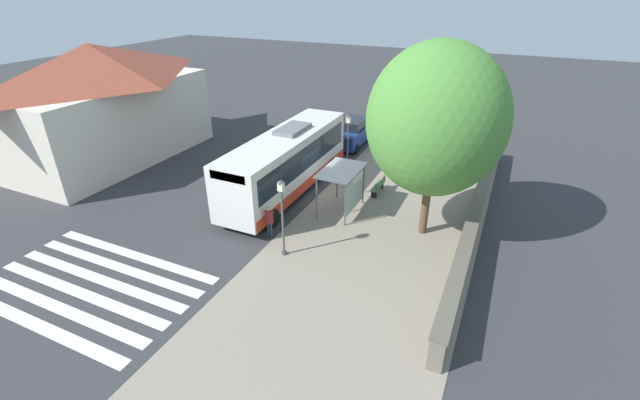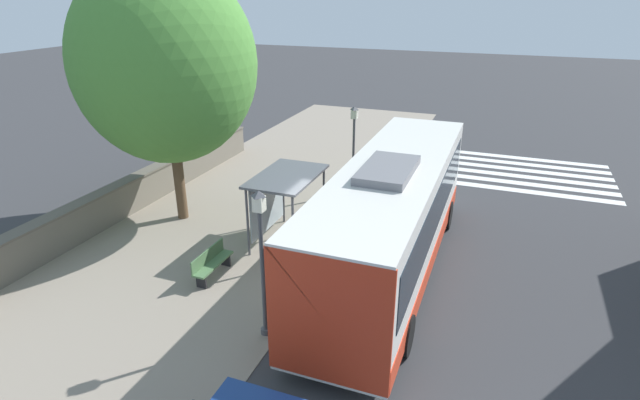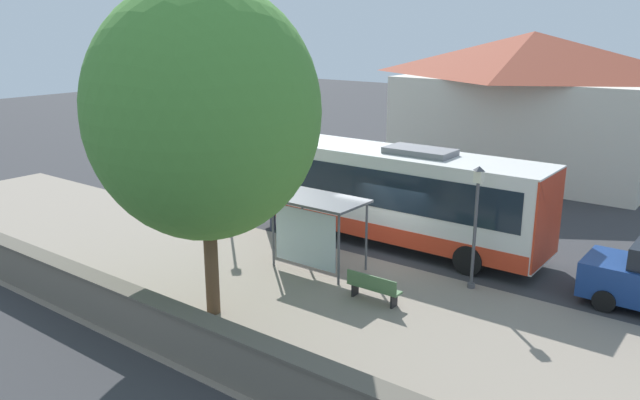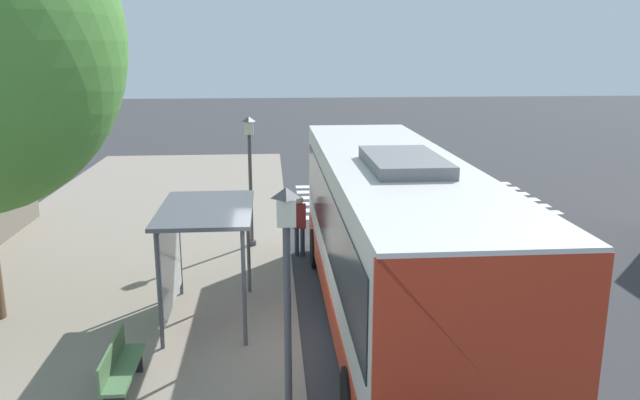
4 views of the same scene
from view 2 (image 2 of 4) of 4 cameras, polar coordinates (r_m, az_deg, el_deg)
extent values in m
plane|color=#353538|center=(15.40, 0.58, -8.08)|extent=(120.00, 120.00, 0.00)
cube|color=gray|center=(17.27, -13.62, -5.09)|extent=(9.00, 44.00, 0.02)
cube|color=silver|center=(22.95, 20.61, 1.19)|extent=(9.00, 0.50, 0.01)
cube|color=silver|center=(23.84, 20.68, 1.98)|extent=(9.00, 0.50, 0.01)
cube|color=silver|center=(24.74, 20.74, 2.71)|extent=(9.00, 0.50, 0.01)
cube|color=silver|center=(25.64, 20.80, 3.39)|extent=(9.00, 0.50, 0.01)
cube|color=silver|center=(26.54, 20.86, 4.02)|extent=(9.00, 0.50, 0.01)
cube|color=silver|center=(27.45, 20.91, 4.61)|extent=(9.00, 0.50, 0.01)
cube|color=#6B6356|center=(19.46, -23.75, -1.21)|extent=(0.50, 20.00, 1.23)
cube|color=#5B5449|center=(19.22, -24.06, 0.57)|extent=(0.60, 20.00, 0.08)
cube|color=silver|center=(14.52, 8.19, -1.61)|extent=(2.56, 10.90, 3.03)
cube|color=black|center=(14.36, 8.28, -0.18)|extent=(2.60, 10.03, 1.33)
cube|color=red|center=(15.06, 7.94, -5.80)|extent=(2.60, 10.68, 0.61)
cube|color=red|center=(9.99, 0.83, -13.81)|extent=(2.60, 0.06, 2.91)
cube|color=black|center=(19.16, 12.15, 8.04)|extent=(1.92, 0.08, 0.42)
cube|color=slate|center=(13.17, 7.77, 3.44)|extent=(1.28, 2.40, 0.22)
cylinder|color=black|center=(18.75, 7.06, -0.61)|extent=(0.30, 1.00, 1.00)
cylinder|color=black|center=(18.40, 14.30, -1.65)|extent=(0.30, 1.00, 1.00)
cylinder|color=black|center=(12.74, -1.17, -12.80)|extent=(0.30, 1.00, 1.00)
cylinder|color=black|center=(12.21, 9.69, -14.96)|extent=(0.30, 1.00, 1.00)
cylinder|color=#515459|center=(15.22, -3.09, -3.51)|extent=(0.08, 0.08, 2.33)
cylinder|color=#515459|center=(17.47, 0.43, 0.14)|extent=(0.08, 0.08, 2.33)
cylinder|color=#515459|center=(15.86, -8.26, -2.59)|extent=(0.08, 0.08, 2.33)
cylinder|color=#515459|center=(18.03, -4.22, 0.82)|extent=(0.08, 0.08, 2.33)
cube|color=#515459|center=(16.16, -3.81, 2.74)|extent=(1.86, 2.97, 0.08)
cube|color=silver|center=(16.88, -6.07, -0.42)|extent=(0.03, 2.41, 1.86)
cylinder|color=#2D3347|center=(19.68, 6.32, 0.28)|extent=(0.12, 0.12, 0.80)
cylinder|color=#2D3347|center=(19.64, 6.77, 0.22)|extent=(0.12, 0.12, 0.80)
cube|color=maroon|center=(19.39, 6.64, 2.23)|extent=(0.34, 0.22, 0.65)
sphere|color=tan|center=(19.24, 6.70, 3.45)|extent=(0.22, 0.22, 0.22)
cube|color=#4C7247|center=(15.21, -12.10, -7.12)|extent=(0.40, 1.68, 0.06)
cube|color=#4C7247|center=(15.18, -12.71, -6.24)|extent=(0.04, 1.68, 0.40)
cube|color=black|center=(14.85, -13.41, -9.05)|extent=(0.32, 0.06, 0.45)
cube|color=black|center=(15.80, -10.74, -6.71)|extent=(0.32, 0.06, 0.45)
cylinder|color=#4C4C51|center=(12.93, -6.23, -14.66)|extent=(0.24, 0.24, 0.16)
cylinder|color=#4C4C51|center=(12.02, -6.55, -8.59)|extent=(0.10, 0.10, 3.37)
cube|color=silver|center=(11.16, -6.98, -0.43)|extent=(0.24, 0.24, 0.35)
pyramid|color=#4C4C51|center=(11.07, -7.04, 0.73)|extent=(0.28, 0.28, 0.14)
cylinder|color=#4C4C51|center=(21.00, 3.71, 0.92)|extent=(0.24, 0.24, 0.16)
cylinder|color=#4C4C51|center=(20.47, 3.82, 4.89)|extent=(0.10, 0.10, 3.22)
cube|color=silver|center=(19.99, 3.96, 9.76)|extent=(0.24, 0.24, 0.35)
pyramid|color=#4C4C51|center=(19.94, 3.98, 10.45)|extent=(0.28, 0.28, 0.14)
cylinder|color=brown|center=(18.78, -15.95, 3.59)|extent=(0.38, 0.38, 3.99)
ellipsoid|color=#4C8C38|center=(17.95, -17.25, 14.70)|extent=(6.10, 6.10, 6.71)
camera|label=1|loc=(35.49, -2.49, 28.03)|focal=24.00mm
camera|label=3|loc=(22.00, -65.59, 9.56)|focal=35.00mm
camera|label=4|loc=(5.79, -47.83, -9.62)|focal=35.00mm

